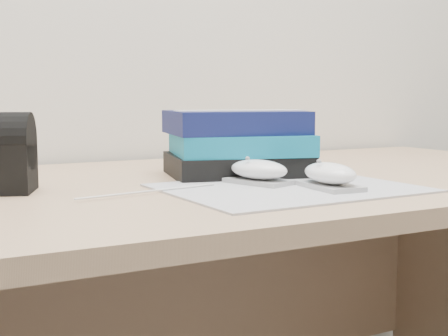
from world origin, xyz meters
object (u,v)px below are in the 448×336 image
desk (220,292)px  book_stack (237,144)px  mouse_rear (259,172)px  mouse_front (330,175)px

desk → book_stack: (0.02, -0.03, 0.30)m
mouse_rear → mouse_front: bearing=-54.7°
mouse_front → book_stack: 0.24m
mouse_rear → book_stack: book_stack is taller
mouse_rear → mouse_front: (0.07, -0.10, 0.00)m
desk → mouse_front: bearing=-77.0°
mouse_rear → book_stack: 0.14m
desk → book_stack: book_stack is taller
mouse_rear → mouse_front: 0.12m
desk → mouse_rear: bearing=-93.8°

